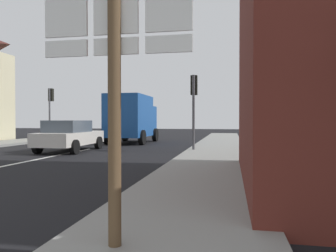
% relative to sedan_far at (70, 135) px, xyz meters
% --- Properties ---
extents(ground_plane, '(80.00, 80.00, 0.00)m').
position_rel_sedan_far_xyz_m(ground_plane, '(0.39, -0.35, -0.76)').
color(ground_plane, black).
extents(sidewalk_right, '(2.62, 44.00, 0.14)m').
position_rel_sedan_far_xyz_m(sidewalk_right, '(6.88, -2.35, -0.69)').
color(sidewalk_right, gray).
rests_on(sidewalk_right, ground).
extents(lane_centre_stripe, '(0.16, 12.00, 0.01)m').
position_rel_sedan_far_xyz_m(lane_centre_stripe, '(0.39, -4.35, -0.75)').
color(lane_centre_stripe, silver).
rests_on(lane_centre_stripe, ground).
extents(sedan_far, '(2.04, 4.24, 1.47)m').
position_rel_sedan_far_xyz_m(sedan_far, '(0.00, 0.00, 0.00)').
color(sedan_far, beige).
rests_on(sedan_far, ground).
extents(delivery_truck, '(2.48, 5.00, 3.05)m').
position_rel_sedan_far_xyz_m(delivery_truck, '(1.25, 5.86, 0.89)').
color(delivery_truck, '#19478C').
rests_on(delivery_truck, ground).
extents(route_sign_post, '(1.66, 0.14, 3.20)m').
position_rel_sedan_far_xyz_m(route_sign_post, '(6.34, -10.90, 1.24)').
color(route_sign_post, brown).
rests_on(route_sign_post, ground).
extents(traffic_light_near_right, '(0.30, 0.49, 3.55)m').
position_rel_sedan_far_xyz_m(traffic_light_near_right, '(5.87, 0.68, 1.87)').
color(traffic_light_near_right, '#47474C').
rests_on(traffic_light_near_right, ground).
extents(traffic_light_far_left, '(0.30, 0.49, 3.74)m').
position_rel_sedan_far_xyz_m(traffic_light_far_left, '(-5.09, 6.80, 2.01)').
color(traffic_light_far_left, '#47474C').
rests_on(traffic_light_far_left, ground).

